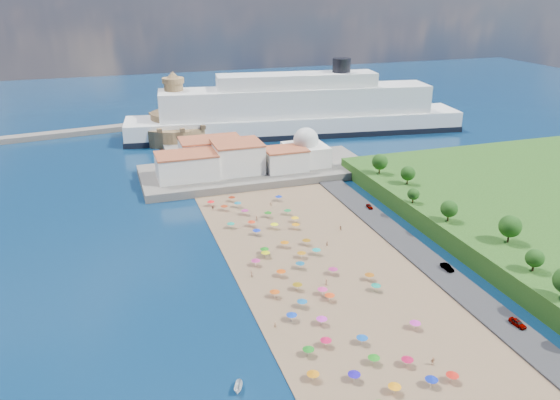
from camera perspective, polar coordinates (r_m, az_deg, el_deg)
name	(u,v)px	position (r m, az deg, el deg)	size (l,w,h in m)	color
ground	(295,261)	(150.83, 1.54, -6.35)	(700.00, 700.00, 0.00)	#071938
terrace	(257,171)	(217.11, -2.47, 3.04)	(90.00, 36.00, 3.00)	#59544C
jetty	(187,153)	(245.58, -9.70, 4.90)	(18.00, 70.00, 2.40)	#59544C
waterfront_buildings	(223,158)	(212.76, -5.94, 4.36)	(57.00, 29.00, 11.00)	silver
domed_building	(306,150)	(219.06, 2.70, 5.26)	(16.00, 16.00, 15.00)	silver
fortress	(176,125)	(272.87, -10.79, 7.71)	(40.00, 40.00, 32.40)	#9F794F
cruise_ship	(297,113)	(275.54, 1.78, 9.12)	(170.07, 46.46, 36.80)	black
beach_parasols	(304,273)	(140.63, 2.47, -7.60)	(30.85, 113.92, 2.20)	gray
beachgoers	(292,252)	(152.96, 1.21, -5.44)	(39.03, 95.87, 1.88)	tan
parked_cars	(445,266)	(151.70, 16.89, -6.60)	(2.15, 75.18, 1.43)	gray
hillside_trees	(469,216)	(162.24, 19.15, -1.55)	(14.60, 107.17, 7.71)	#382314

